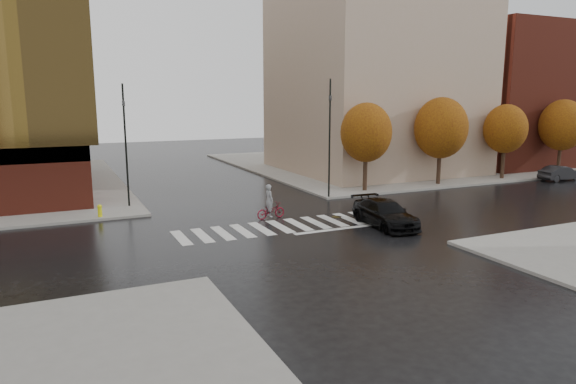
% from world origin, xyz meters
% --- Properties ---
extents(ground, '(120.00, 120.00, 0.00)m').
position_xyz_m(ground, '(0.00, 0.00, 0.00)').
color(ground, black).
rests_on(ground, ground).
extents(sidewalk_ne, '(30.00, 30.00, 0.15)m').
position_xyz_m(sidewalk_ne, '(21.00, 21.00, 0.07)').
color(sidewalk_ne, gray).
rests_on(sidewalk_ne, ground).
extents(crosswalk, '(12.00, 3.00, 0.01)m').
position_xyz_m(crosswalk, '(0.00, 0.50, 0.01)').
color(crosswalk, silver).
rests_on(crosswalk, ground).
extents(building_ne_tan, '(16.00, 16.00, 18.00)m').
position_xyz_m(building_ne_tan, '(17.00, 17.00, 9.15)').
color(building_ne_tan, tan).
rests_on(building_ne_tan, sidewalk_ne).
extents(building_ne_brick, '(14.00, 14.00, 14.00)m').
position_xyz_m(building_ne_brick, '(33.00, 16.00, 7.15)').
color(building_ne_brick, maroon).
rests_on(building_ne_brick, sidewalk_ne).
extents(tree_ne_a, '(3.80, 3.80, 6.50)m').
position_xyz_m(tree_ne_a, '(10.00, 7.40, 4.46)').
color(tree_ne_a, black).
rests_on(tree_ne_a, sidewalk_ne).
extents(tree_ne_b, '(4.20, 4.20, 6.89)m').
position_xyz_m(tree_ne_b, '(17.00, 7.40, 4.62)').
color(tree_ne_b, black).
rests_on(tree_ne_b, sidewalk_ne).
extents(tree_ne_c, '(3.60, 3.60, 6.31)m').
position_xyz_m(tree_ne_c, '(24.00, 7.40, 4.37)').
color(tree_ne_c, black).
rests_on(tree_ne_c, sidewalk_ne).
extents(tree_ne_d, '(4.00, 4.00, 6.70)m').
position_xyz_m(tree_ne_d, '(31.00, 7.40, 4.54)').
color(tree_ne_d, black).
rests_on(tree_ne_d, sidewalk_ne).
extents(sedan, '(2.34, 5.08, 1.44)m').
position_xyz_m(sedan, '(5.31, -1.80, 0.72)').
color(sedan, black).
rests_on(sedan, ground).
extents(cyclist, '(1.87, 0.86, 2.05)m').
position_xyz_m(cyclist, '(0.24, 2.50, 0.70)').
color(cyclist, maroon).
rests_on(cyclist, ground).
extents(traffic_light_nw, '(0.21, 0.18, 7.71)m').
position_xyz_m(traffic_light_nw, '(-6.86, 9.00, 4.59)').
color(traffic_light_nw, black).
rests_on(traffic_light_nw, sidewalk_nw).
extents(traffic_light_ne, '(0.17, 0.20, 8.10)m').
position_xyz_m(traffic_light_ne, '(6.30, 6.30, 4.86)').
color(traffic_light_ne, black).
rests_on(traffic_light_ne, sidewalk_ne).
extents(fire_hydrant, '(0.26, 0.26, 0.74)m').
position_xyz_m(fire_hydrant, '(-8.85, 6.50, 0.55)').
color(fire_hydrant, yellow).
rests_on(fire_hydrant, sidewalk_nw).
extents(manhole, '(0.62, 0.62, 0.01)m').
position_xyz_m(manhole, '(4.00, 1.22, 0.01)').
color(manhole, '#3F3416').
rests_on(manhole, ground).
extents(parked_car, '(3.96, 1.51, 1.29)m').
position_xyz_m(parked_car, '(28.20, 5.00, 0.64)').
color(parked_car, black).
rests_on(parked_car, ground).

